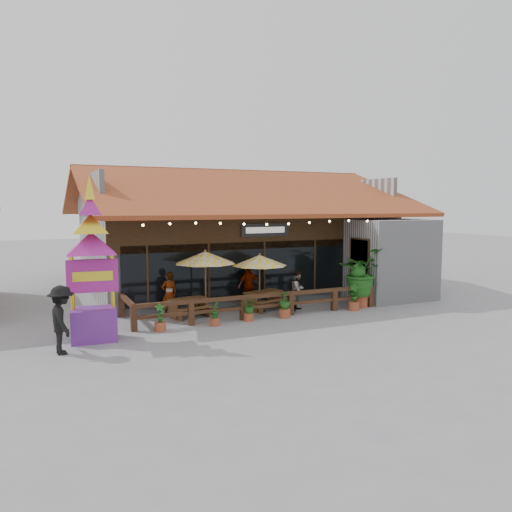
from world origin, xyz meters
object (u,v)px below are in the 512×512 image
thai_sign_tower (91,247)px  tropical_plant (360,273)px  pedestrian (62,320)px  umbrella_left (205,258)px  picnic_table_left (188,304)px  picnic_table_right (263,297)px  umbrella_right (260,261)px

thai_sign_tower → tropical_plant: 10.88m
thai_sign_tower → tropical_plant: thai_sign_tower is taller
thai_sign_tower → pedestrian: 2.44m
umbrella_left → thai_sign_tower: bearing=-154.9°
picnic_table_left → tropical_plant: bearing=-9.6°
picnic_table_right → thai_sign_tower: thai_sign_tower is taller
umbrella_right → picnic_table_left: (-2.88, 0.29, -1.57)m
picnic_table_left → tropical_plant: (7.07, -1.20, 0.95)m
picnic_table_left → pedestrian: size_ratio=0.86×
umbrella_left → pedestrian: 6.36m
tropical_plant → umbrella_left: bearing=169.0°
picnic_table_right → pedestrian: (-7.86, -3.12, 0.48)m
tropical_plant → picnic_table_right: bearing=162.6°
picnic_table_right → thai_sign_tower: size_ratio=0.34×
umbrella_left → pedestrian: (-5.39, -3.14, -1.24)m
tropical_plant → pedestrian: bearing=-170.8°
umbrella_left → umbrella_right: bearing=-8.5°
umbrella_left → thai_sign_tower: (-4.39, -2.05, 0.71)m
umbrella_right → picnic_table_right: bearing=44.4°
picnic_table_right → umbrella_left: bearing=179.6°
picnic_table_right → pedestrian: bearing=-158.3°
picnic_table_right → pedestrian: 8.47m
picnic_table_right → thai_sign_tower: (-6.86, -2.04, 2.43)m
picnic_table_left → thai_sign_tower: 4.86m
umbrella_right → picnic_table_right: (0.31, 0.31, -1.54)m
picnic_table_right → tropical_plant: size_ratio=0.76×
pedestrian → thai_sign_tower: bearing=-49.2°
umbrella_left → picnic_table_left: umbrella_left is taller
umbrella_right → tropical_plant: (4.20, -0.91, -0.63)m
pedestrian → picnic_table_right: bearing=-74.9°
picnic_table_left → picnic_table_right: 3.19m
umbrella_right → umbrella_left: bearing=171.5°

